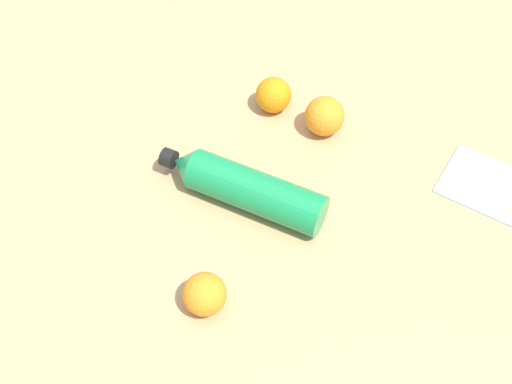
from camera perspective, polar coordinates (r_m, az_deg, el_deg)
name	(u,v)px	position (r m, az deg, el deg)	size (l,w,h in m)	color
ground_plane	(269,230)	(1.13, 1.24, -3.52)	(2.40, 2.40, 0.00)	tan
water_bottle	(244,187)	(1.14, -1.10, 0.43)	(0.09, 0.33, 0.08)	#198C4C
orange_0	(273,95)	(1.30, 1.61, 8.88)	(0.07, 0.07, 0.07)	orange
orange_1	(324,116)	(1.26, 6.30, 6.93)	(0.08, 0.08, 0.08)	orange
orange_2	(205,294)	(1.02, -4.73, -9.32)	(0.07, 0.07, 0.07)	orange
folded_napkin	(484,184)	(1.27, 20.19, 0.73)	(0.14, 0.15, 0.01)	#99BFD8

